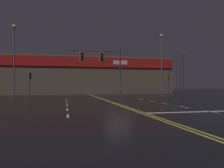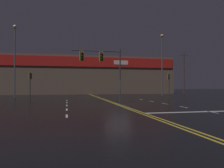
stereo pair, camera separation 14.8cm
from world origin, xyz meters
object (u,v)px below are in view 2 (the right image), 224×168
traffic_signal_corner_northwest (30,79)px  traffic_signal_corner_northeast (169,80)px  traffic_signal_median (101,61)px  streetlight_median_approach (15,52)px  streetlight_near_left (162,57)px

traffic_signal_corner_northwest → traffic_signal_corner_northeast: (19.95, -0.87, 0.00)m
traffic_signal_median → streetlight_median_approach: 17.90m
streetlight_near_left → streetlight_median_approach: (-24.41, -0.66, 0.05)m
traffic_signal_corner_northeast → streetlight_median_approach: 23.79m
traffic_signal_median → streetlight_median_approach: bearing=129.1°
traffic_signal_corner_northeast → streetlight_near_left: size_ratio=0.34×
traffic_signal_corner_northwest → traffic_signal_median: bearing=-49.2°
traffic_signal_corner_northwest → traffic_signal_corner_northeast: bearing=-2.5°
traffic_signal_corner_northeast → streetlight_near_left: bearing=74.8°
streetlight_median_approach → traffic_signal_corner_northeast: bearing=-12.5°
streetlight_near_left → streetlight_median_approach: size_ratio=0.99×
traffic_signal_corner_northeast → streetlight_near_left: 7.26m
traffic_signal_median → streetlight_median_approach: (-11.15, 13.74, 2.70)m
traffic_signal_corner_northeast → traffic_signal_median: bearing=-143.4°
traffic_signal_median → streetlight_near_left: 19.76m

